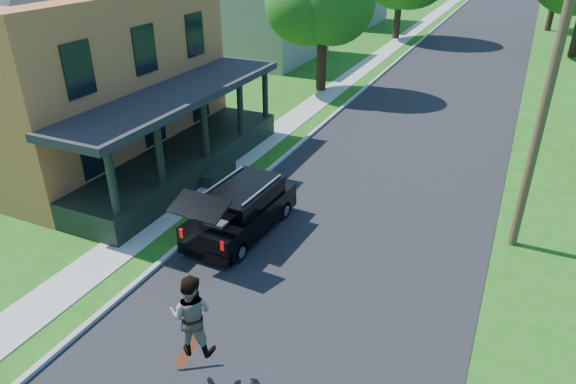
% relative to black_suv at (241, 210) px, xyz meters
% --- Properties ---
extents(ground, '(140.00, 140.00, 0.00)m').
position_rel_black_suv_xyz_m(ground, '(2.86, -3.27, -0.76)').
color(ground, '#1A5711').
rests_on(ground, ground).
extents(street, '(8.00, 120.00, 0.02)m').
position_rel_black_suv_xyz_m(street, '(2.86, 16.73, -0.76)').
color(street, black).
rests_on(street, ground).
extents(curb, '(0.15, 120.00, 0.12)m').
position_rel_black_suv_xyz_m(curb, '(-1.19, 16.73, -0.76)').
color(curb, '#9E9E99').
rests_on(curb, ground).
extents(sidewalk, '(1.30, 120.00, 0.03)m').
position_rel_black_suv_xyz_m(sidewalk, '(-2.74, 16.73, -0.76)').
color(sidewalk, '#9B9A92').
rests_on(sidewalk, ground).
extents(front_walk, '(6.50, 1.20, 0.03)m').
position_rel_black_suv_xyz_m(front_walk, '(-6.64, 2.73, -0.76)').
color(front_walk, '#9B9A92').
rests_on(front_walk, ground).
extents(main_house, '(15.56, 15.56, 10.10)m').
position_rel_black_suv_xyz_m(main_house, '(-9.95, 2.73, 4.16)').
color(main_house, '#C56B39').
rests_on(main_house, ground).
extents(black_suv, '(1.82, 4.33, 1.99)m').
position_rel_black_suv_xyz_m(black_suv, '(0.00, 0.00, 0.00)').
color(black_suv, black).
rests_on(black_suv, ground).
extents(skateboarder, '(1.01, 0.88, 1.76)m').
position_rel_black_suv_xyz_m(skateboarder, '(1.86, -5.14, 0.78)').
color(skateboarder, black).
rests_on(skateboarder, ground).
extents(skateboard, '(0.44, 0.54, 0.72)m').
position_rel_black_suv_xyz_m(skateboard, '(1.57, -5.00, -0.39)').
color(skateboard, '#CA4011').
rests_on(skateboard, ground).
extents(utility_pole_near, '(1.48, 0.30, 9.16)m').
position_rel_black_suv_xyz_m(utility_pole_near, '(7.36, 2.73, 3.95)').
color(utility_pole_near, '#4C3A23').
rests_on(utility_pole_near, ground).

